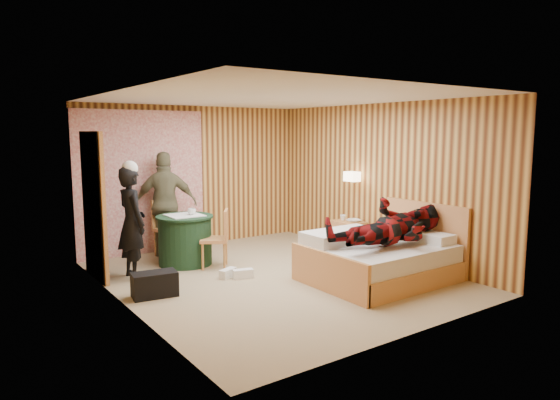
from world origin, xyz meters
TOP-DOWN VIEW (x-y plane):
  - floor at (0.00, 0.00)m, footprint 4.20×5.00m
  - ceiling at (0.00, 0.00)m, footprint 4.20×5.00m
  - wall_back at (0.00, 2.50)m, footprint 4.20×0.02m
  - wall_left at (-2.10, 0.00)m, footprint 0.02×5.00m
  - wall_right at (2.10, 0.00)m, footprint 0.02×5.00m
  - curtain at (-1.00, 2.43)m, footprint 2.20×0.08m
  - doorway at (-2.06, 1.40)m, footprint 0.06×0.90m
  - wall_lamp at (1.92, 0.45)m, footprint 0.26×0.24m
  - bed at (1.13, -0.96)m, footprint 1.94×1.48m
  - nightstand at (1.88, 0.48)m, footprint 0.41×0.56m
  - round_table at (-0.72, 1.35)m, footprint 0.87×0.87m
  - chair_far at (-0.73, 2.04)m, footprint 0.47×0.47m
  - chair_near at (-0.38, 0.88)m, footprint 0.55×0.55m
  - duffel_bag at (-1.69, 0.14)m, footprint 0.58×0.37m
  - sneaker_left at (-0.54, 0.34)m, footprint 0.30×0.22m
  - sneaker_right at (-0.38, 0.18)m, footprint 0.31×0.19m
  - woman_standing at (-1.63, 1.10)m, footprint 0.41×0.60m
  - man_at_table at (-0.72, 2.08)m, footprint 1.09×0.80m
  - man_on_bed at (1.15, -1.18)m, footprint 0.86×0.67m
  - book_lower at (1.88, 0.43)m, footprint 0.17×0.22m
  - book_upper at (1.88, 0.43)m, footprint 0.24×0.27m
  - cup_nightstand at (1.88, 0.61)m, footprint 0.11×0.11m
  - cup_table at (-0.62, 1.30)m, footprint 0.15×0.15m

SIDE VIEW (x-z plane):
  - floor at x=0.00m, z-range -0.01..0.01m
  - sneaker_left at x=-0.54m, z-range 0.00..0.12m
  - sneaker_right at x=-0.38m, z-range 0.00..0.13m
  - duffel_bag at x=-1.69m, z-range 0.00..0.31m
  - nightstand at x=1.88m, z-range 0.01..0.55m
  - bed at x=1.13m, z-range -0.21..0.80m
  - round_table at x=-0.72m, z-range 0.00..0.78m
  - chair_near at x=-0.38m, z-range 0.07..0.96m
  - chair_far at x=-0.73m, z-range 0.07..1.00m
  - book_lower at x=1.88m, z-range 0.54..0.56m
  - book_upper at x=1.88m, z-range 0.56..0.58m
  - cup_nightstand at x=1.88m, z-range 0.54..0.63m
  - woman_standing at x=-1.63m, z-range 0.00..1.57m
  - cup_table at x=-0.62m, z-range 0.78..0.87m
  - man_at_table at x=-0.72m, z-range 0.00..1.72m
  - man_on_bed at x=1.15m, z-range 0.05..1.82m
  - doorway at x=-2.06m, z-range 0.00..2.05m
  - curtain at x=-1.00m, z-range 0.00..2.40m
  - wall_back at x=0.00m, z-range 0.00..2.50m
  - wall_left at x=-2.10m, z-range 0.00..2.50m
  - wall_right at x=2.10m, z-range 0.00..2.50m
  - wall_lamp at x=1.92m, z-range 1.22..1.38m
  - ceiling at x=0.00m, z-range 2.50..2.50m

